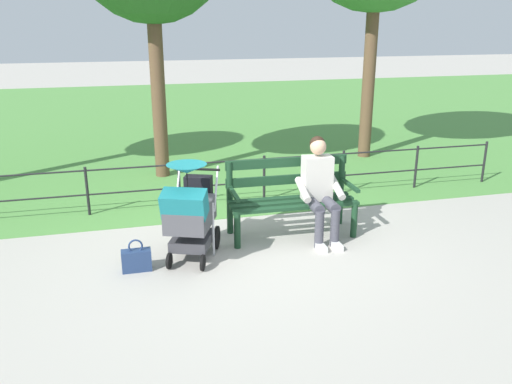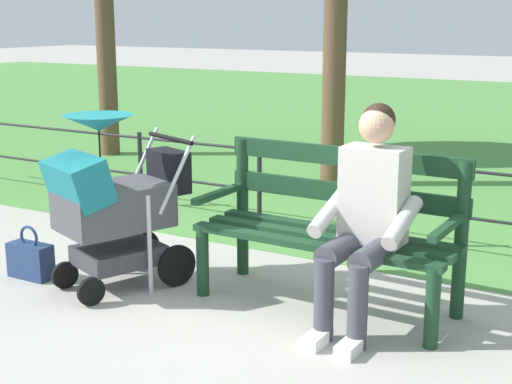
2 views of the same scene
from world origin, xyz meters
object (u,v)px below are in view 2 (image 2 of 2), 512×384
at_px(person_on_bench, 366,212).
at_px(handbag, 31,260).
at_px(stroller, 113,200).
at_px(park_bench, 332,221).

xyz_separation_m(person_on_bench, handbag, (2.26, 0.39, -0.55)).
bearing_deg(stroller, person_on_bench, -171.51).
xyz_separation_m(person_on_bench, stroller, (1.64, 0.24, -0.08)).
relative_size(person_on_bench, handbag, 3.45).
xyz_separation_m(stroller, handbag, (0.63, 0.15, -0.47)).
height_order(park_bench, handbag, park_bench).
xyz_separation_m(park_bench, person_on_bench, (-0.31, 0.22, 0.15)).
bearing_deg(person_on_bench, stroller, 8.49).
relative_size(stroller, handbag, 3.11).
distance_m(park_bench, stroller, 1.41).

